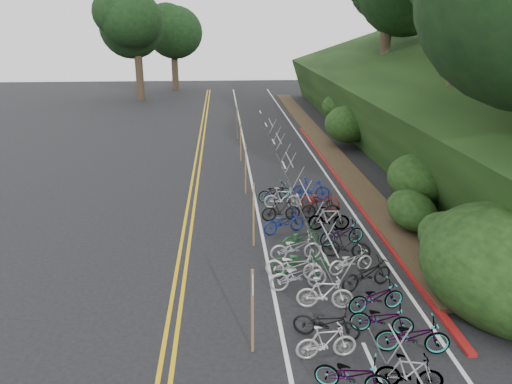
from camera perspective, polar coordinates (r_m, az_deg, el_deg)
ground at (r=14.59m, az=-1.38°, el=-14.60°), size 120.00×120.00×0.00m
road_markings at (r=23.68m, az=-0.98°, el=-0.90°), size 7.47×80.00×0.01m
red_curb at (r=26.18m, az=9.94°, el=0.89°), size 0.25×28.00×0.10m
embankment at (r=34.40m, az=19.37°, el=8.76°), size 14.30×48.14×9.11m
bike_rack_front at (r=12.01m, az=17.13°, el=-19.24°), size 1.11×2.91×1.10m
bike_racks_rest at (r=26.39m, az=3.82°, el=3.11°), size 1.14×23.00×1.17m
signpost_near at (r=12.75m, az=-0.41°, el=-12.84°), size 0.08×0.40×2.35m
signposts_rest at (r=26.99m, az=-1.51°, el=4.77°), size 0.08×18.40×2.50m
bike_front at (r=16.51m, az=4.36°, el=-8.35°), size 1.14×2.00×1.00m
bike_valet at (r=17.50m, az=7.87°, el=-6.90°), size 3.40×14.79×1.07m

